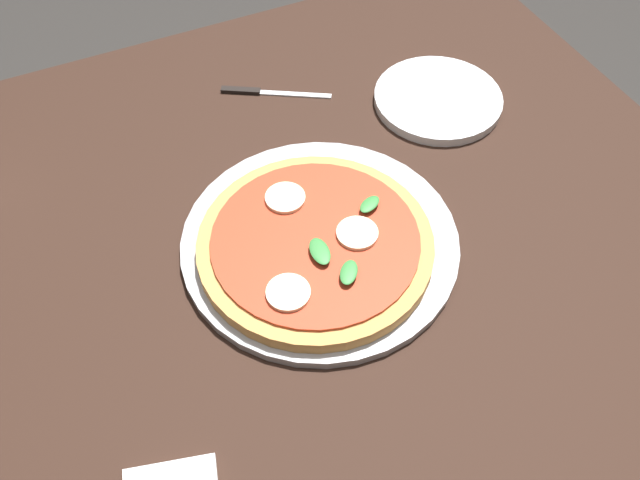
# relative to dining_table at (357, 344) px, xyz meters

# --- Properties ---
(dining_table) EXTENTS (1.18, 1.06, 0.77)m
(dining_table) POSITION_rel_dining_table_xyz_m (0.00, 0.00, 0.00)
(dining_table) COLOR black
(dining_table) RESTS_ON ground_plane
(serving_tray) EXTENTS (0.34, 0.34, 0.01)m
(serving_tray) POSITION_rel_dining_table_xyz_m (0.09, 0.01, 0.11)
(serving_tray) COLOR #B2B2B7
(serving_tray) RESTS_ON dining_table
(pizza) EXTENTS (0.28, 0.28, 0.03)m
(pizza) POSITION_rel_dining_table_xyz_m (0.08, 0.02, 0.13)
(pizza) COLOR tan
(pizza) RESTS_ON serving_tray
(plate_white) EXTENTS (0.19, 0.19, 0.01)m
(plate_white) POSITION_rel_dining_table_xyz_m (0.26, -0.26, 0.11)
(plate_white) COLOR white
(plate_white) RESTS_ON dining_table
(knife) EXTENTS (0.09, 0.15, 0.01)m
(knife) POSITION_rel_dining_table_xyz_m (0.39, -0.03, 0.11)
(knife) COLOR black
(knife) RESTS_ON dining_table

